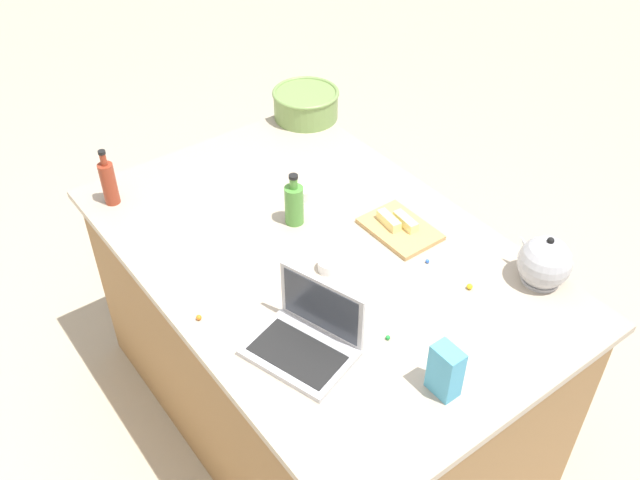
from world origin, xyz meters
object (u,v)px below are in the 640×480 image
(bottle_soy, at_px, (109,182))
(butter_stick_right, at_px, (389,220))
(butter_stick_left, at_px, (406,221))
(kettle, at_px, (544,263))
(laptop, at_px, (307,337))
(candy_bag, at_px, (445,371))
(ramekin_small, at_px, (329,265))
(bottle_olive, at_px, (294,204))
(cutting_board, at_px, (400,229))
(mixing_bowl_large, at_px, (306,104))
(ramekin_medium, at_px, (305,192))

(bottle_soy, xyz_separation_m, butter_stick_right, (-0.76, -0.74, -0.06))
(butter_stick_left, bearing_deg, kettle, -159.34)
(laptop, relative_size, candy_bag, 2.13)
(butter_stick_left, height_order, ramekin_small, butter_stick_left)
(bottle_olive, xyz_separation_m, cutting_board, (-0.28, -0.28, -0.07))
(mixing_bowl_large, xyz_separation_m, butter_stick_right, (-0.84, 0.23, -0.03))
(bottle_olive, bearing_deg, butter_stick_left, -133.08)
(laptop, relative_size, kettle, 1.69)
(butter_stick_right, bearing_deg, bottle_olive, 46.77)
(bottle_olive, height_order, kettle, bottle_olive)
(bottle_soy, relative_size, kettle, 1.09)
(laptop, distance_m, ramekin_medium, 0.78)
(laptop, bearing_deg, butter_stick_left, -68.42)
(ramekin_medium, bearing_deg, bottle_olive, 130.20)
(laptop, height_order, mixing_bowl_large, laptop)
(butter_stick_right, distance_m, ramekin_small, 0.32)
(bottle_soy, relative_size, ramekin_small, 2.96)
(laptop, xyz_separation_m, candy_bag, (-0.36, -0.22, 0.04))
(mixing_bowl_large, xyz_separation_m, bottle_soy, (-0.08, 0.98, 0.02))
(kettle, relative_size, butter_stick_left, 1.94)
(bottle_olive, xyz_separation_m, butter_stick_right, (-0.24, -0.25, -0.05))
(bottle_soy, bearing_deg, mixing_bowl_large, -85.48)
(mixing_bowl_large, height_order, butter_stick_left, mixing_bowl_large)
(ramekin_small, bearing_deg, kettle, -131.07)
(bottle_soy, relative_size, cutting_board, 0.84)
(bottle_soy, distance_m, butter_stick_left, 1.13)
(bottle_olive, height_order, butter_stick_right, bottle_olive)
(candy_bag, bearing_deg, mixing_bowl_large, -21.91)
(butter_stick_right, distance_m, ramekin_medium, 0.37)
(butter_stick_right, bearing_deg, laptop, 116.39)
(bottle_olive, height_order, cutting_board, bottle_olive)
(mixing_bowl_large, xyz_separation_m, cutting_board, (-0.88, 0.21, -0.06))
(butter_stick_right, height_order, ramekin_small, butter_stick_right)
(laptop, distance_m, cutting_board, 0.66)
(mixing_bowl_large, relative_size, bottle_soy, 1.29)
(bottle_olive, height_order, bottle_soy, bottle_soy)
(bottle_soy, distance_m, cutting_board, 1.11)
(laptop, bearing_deg, kettle, -105.88)
(laptop, distance_m, butter_stick_right, 0.65)
(laptop, distance_m, bottle_olive, 0.62)
(ramekin_small, bearing_deg, butter_stick_right, -80.95)
(bottle_soy, height_order, ramekin_medium, bottle_soy)
(bottle_soy, bearing_deg, candy_bag, -165.01)
(cutting_board, distance_m, butter_stick_left, 0.04)
(ramekin_medium, bearing_deg, mixing_bowl_large, -36.34)
(mixing_bowl_large, xyz_separation_m, ramekin_small, (-0.89, 0.55, -0.05))
(mixing_bowl_large, bearing_deg, kettle, 179.67)
(bottle_olive, bearing_deg, ramekin_medium, -49.80)
(cutting_board, height_order, ramekin_small, ramekin_small)
(kettle, bearing_deg, cutting_board, 22.88)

